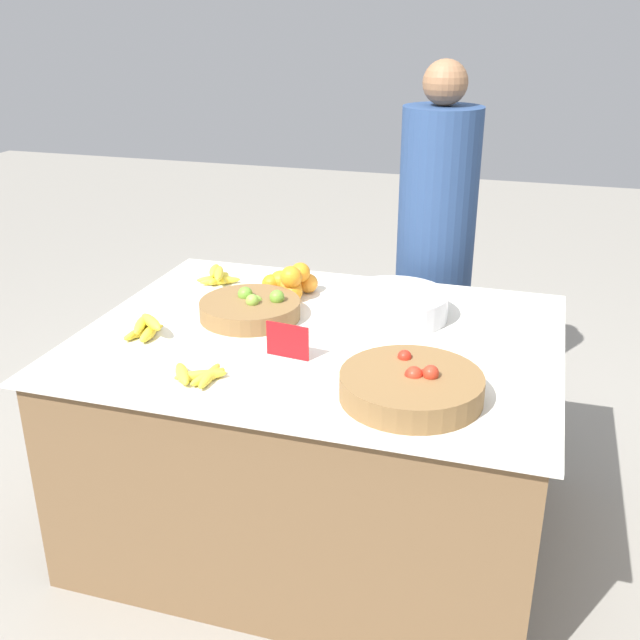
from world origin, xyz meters
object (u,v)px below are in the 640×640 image
at_px(tomato_basket, 411,386).
at_px(vendor_person, 434,266).
at_px(lime_bowl, 250,308).
at_px(metal_bowl, 395,305).
at_px(price_sign, 287,341).

bearing_deg(tomato_basket, vendor_person, 95.94).
distance_m(lime_bowl, metal_bowl, 0.49).
distance_m(price_sign, vendor_person, 1.10).
bearing_deg(metal_bowl, vendor_person, 87.28).
bearing_deg(tomato_basket, metal_bowl, 105.96).
height_order(lime_bowl, tomato_basket, tomato_basket).
bearing_deg(metal_bowl, lime_bowl, -162.58).
height_order(price_sign, vendor_person, vendor_person).
bearing_deg(lime_bowl, vendor_person, 58.31).
relative_size(lime_bowl, price_sign, 2.48).
xyz_separation_m(lime_bowl, vendor_person, (0.50, 0.80, -0.06)).
bearing_deg(vendor_person, metal_bowl, -92.72).
bearing_deg(price_sign, vendor_person, 82.40).
bearing_deg(tomato_basket, price_sign, 160.23).
height_order(metal_bowl, vendor_person, vendor_person).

